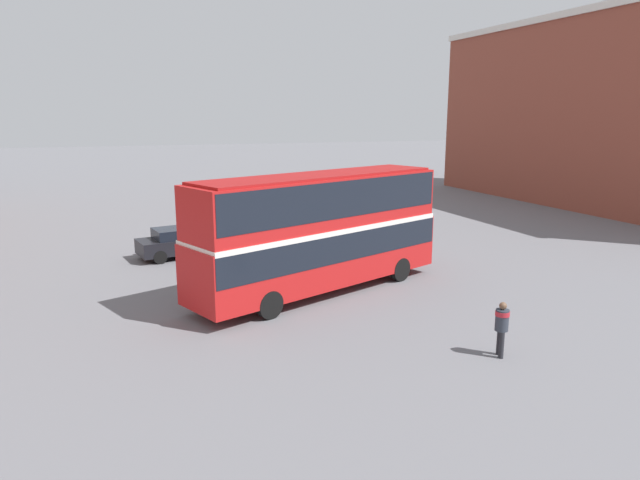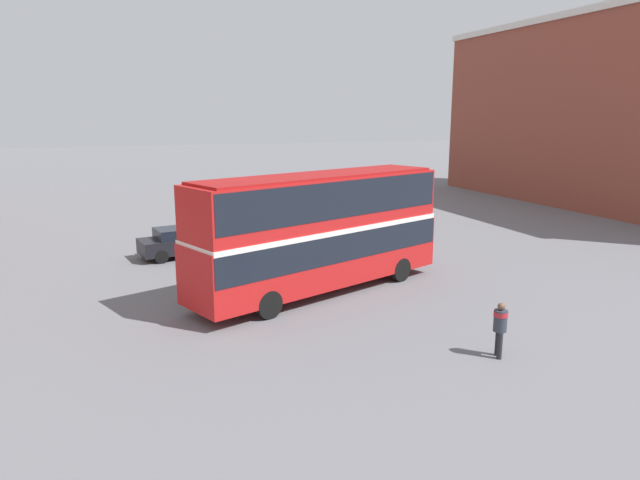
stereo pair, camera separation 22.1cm
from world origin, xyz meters
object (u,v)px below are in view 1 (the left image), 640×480
at_px(double_decker_bus, 320,226).
at_px(parked_car_kerb_near, 358,213).
at_px(pedestrian_foreground, 502,323).
at_px(parked_car_kerb_far, 179,242).

bearing_deg(double_decker_bus, parked_car_kerb_near, 38.32).
height_order(pedestrian_foreground, parked_car_kerb_near, pedestrian_foreground).
xyz_separation_m(pedestrian_foreground, parked_car_kerb_near, (4.52, 20.25, -0.23)).
distance_m(parked_car_kerb_near, parked_car_kerb_far, 12.73).
bearing_deg(pedestrian_foreground, parked_car_kerb_near, -79.01).
height_order(double_decker_bus, parked_car_kerb_far, double_decker_bus).
distance_m(pedestrian_foreground, parked_car_kerb_far, 17.40).
xyz_separation_m(parked_car_kerb_near, parked_car_kerb_far, (-11.91, -4.50, -0.03)).
height_order(parked_car_kerb_near, parked_car_kerb_far, parked_car_kerb_near).
relative_size(parked_car_kerb_near, parked_car_kerb_far, 1.11).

